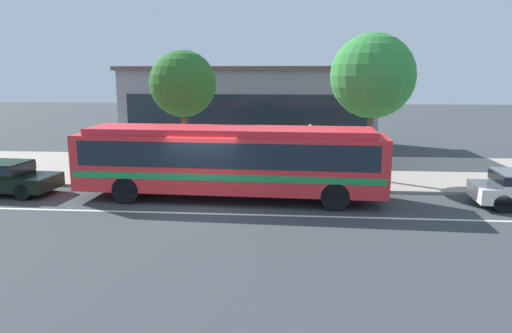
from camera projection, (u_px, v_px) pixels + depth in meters
ground_plane at (202, 207)px, 16.95m from camera, size 120.00×120.00×0.00m
sidewalk_slab at (228, 169)px, 23.32m from camera, size 60.00×8.00×0.12m
lane_stripe_center at (198, 213)px, 16.17m from camera, size 56.00×0.16×0.01m
transit_bus at (230, 158)px, 17.73m from camera, size 11.50×2.89×2.72m
pedestrian_waiting_near_sign at (177, 160)px, 20.07m from camera, size 0.44×0.44×1.66m
bus_stop_sign at (310, 147)px, 19.49m from camera, size 0.11×0.44×2.51m
street_tree_near_stop at (183, 84)px, 21.14m from camera, size 2.96×2.96×5.59m
street_tree_mid_block at (373, 76)px, 20.03m from camera, size 3.57×3.57×6.24m
station_building at (251, 108)px, 30.15m from camera, size 15.10×7.66×5.08m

